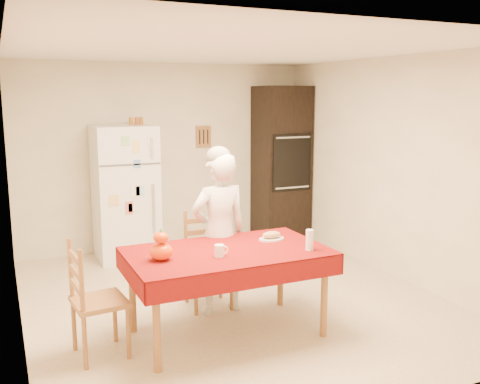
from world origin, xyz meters
TOP-DOWN VIEW (x-y plane):
  - floor at (0.00, 0.00)m, footprint 4.50×4.50m
  - room_shell at (0.00, 0.00)m, footprint 4.02×4.52m
  - refrigerator at (-0.65, 1.88)m, footprint 0.75×0.74m
  - oven_cabinet at (1.63, 1.93)m, footprint 0.70×0.62m
  - dining_table at (-0.36, -0.74)m, footprint 1.70×1.00m
  - chair_far at (-0.28, -0.03)m, footprint 0.45×0.43m
  - chair_left at (-1.50, -0.68)m, footprint 0.44×0.45m
  - seated_woman at (-0.23, -0.24)m, footprint 0.58×0.39m
  - coffee_mug at (-0.49, -0.89)m, footprint 0.08×0.08m
  - pumpkin_lower at (-0.95, -0.78)m, footprint 0.19×0.19m
  - pumpkin_upper at (-0.95, -0.78)m, footprint 0.12×0.12m
  - wine_glass at (0.29, -1.03)m, footprint 0.07×0.07m
  - bread_plate at (0.14, -0.61)m, footprint 0.24×0.24m
  - bread_loaf at (0.14, -0.61)m, footprint 0.18×0.10m
  - spice_jar_left at (-0.53, 1.93)m, footprint 0.05×0.05m
  - spice_jar_mid at (-0.46, 1.93)m, footprint 0.05×0.05m
  - spice_jar_right at (-0.40, 1.93)m, footprint 0.05×0.05m

SIDE VIEW (x-z plane):
  - floor at x=0.00m, z-range 0.00..0.00m
  - chair_far at x=-0.28m, z-range 0.03..0.98m
  - chair_left at x=-1.50m, z-range 0.03..0.98m
  - dining_table at x=-0.36m, z-range 0.31..1.07m
  - bread_plate at x=0.14m, z-range 0.76..0.78m
  - seated_woman at x=-0.23m, z-range 0.00..1.55m
  - bread_loaf at x=0.14m, z-range 0.78..0.84m
  - coffee_mug at x=-0.49m, z-range 0.76..0.86m
  - pumpkin_lower at x=-0.95m, z-range 0.76..0.90m
  - wine_glass at x=0.29m, z-range 0.76..0.94m
  - refrigerator at x=-0.65m, z-range 0.00..1.70m
  - pumpkin_upper at x=-0.95m, z-range 0.90..0.99m
  - oven_cabinet at x=1.63m, z-range 0.00..2.20m
  - room_shell at x=0.00m, z-range 0.37..2.88m
  - spice_jar_left at x=-0.53m, z-range 1.70..1.80m
  - spice_jar_mid at x=-0.46m, z-range 1.70..1.80m
  - spice_jar_right at x=-0.40m, z-range 1.70..1.80m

